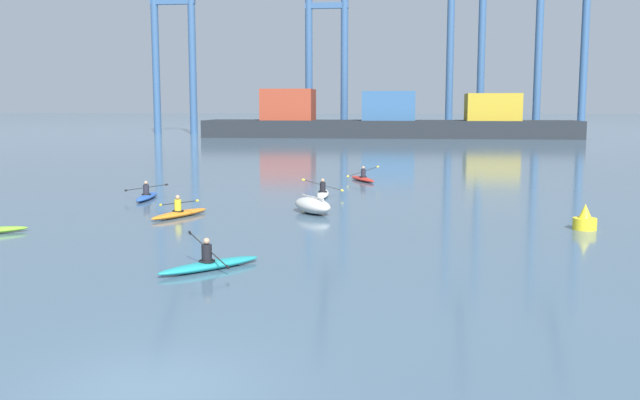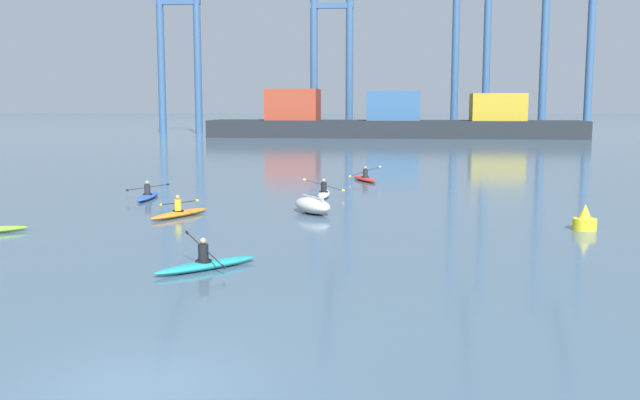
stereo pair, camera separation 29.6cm
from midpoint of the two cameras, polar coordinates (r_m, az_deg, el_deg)
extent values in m
plane|color=#425B70|center=(12.98, -13.54, -14.18)|extent=(800.00, 800.00, 0.00)
cube|color=#1E2328|center=(107.44, 5.92, 5.63)|extent=(54.66, 8.94, 2.53)
cube|color=#993823|center=(108.72, -2.07, 7.57)|extent=(7.65, 6.26, 4.61)
cube|color=#2D5684|center=(107.39, 5.95, 7.44)|extent=(7.65, 6.26, 4.25)
cube|color=#B29323|center=(108.14, 14.00, 7.17)|extent=(7.65, 6.26, 3.90)
cylinder|color=#335684|center=(122.43, -12.43, 11.01)|extent=(1.20, 1.20, 25.07)
cylinder|color=#335684|center=(120.55, -9.61, 11.13)|extent=(1.20, 1.20, 25.07)
cube|color=#335684|center=(122.33, -11.14, 15.18)|extent=(7.35, 0.90, 0.90)
cylinder|color=#335684|center=(119.52, -0.41, 11.09)|extent=(1.20, 1.20, 24.34)
cylinder|color=#335684|center=(118.91, 2.42, 11.11)|extent=(1.20, 1.20, 24.34)
cube|color=#335684|center=(120.01, 1.01, 15.17)|extent=(7.03, 0.90, 0.90)
cylinder|color=#335684|center=(122.08, 10.78, 11.99)|extent=(1.20, 1.20, 29.03)
cylinder|color=#335684|center=(122.49, 13.18, 11.91)|extent=(1.20, 1.20, 29.03)
cylinder|color=#335684|center=(120.66, 17.45, 11.78)|extent=(1.20, 1.20, 28.78)
cylinder|color=#335684|center=(122.07, 20.74, 11.59)|extent=(1.20, 1.20, 28.78)
ellipsoid|color=beige|center=(31.78, -0.33, -0.44)|extent=(2.41, 2.75, 0.70)
cube|color=beige|center=(31.73, -0.33, 0.24)|extent=(1.19, 1.62, 0.06)
cylinder|color=yellow|center=(29.42, 20.52, -1.81)|extent=(0.90, 0.90, 0.45)
cone|color=yellow|center=(29.35, 20.57, -0.85)|extent=(0.50, 0.49, 0.55)
ellipsoid|color=silver|center=(37.65, 0.53, 0.48)|extent=(0.79, 3.43, 0.26)
torus|color=black|center=(37.54, 0.53, 0.67)|extent=(0.52, 0.52, 0.05)
cylinder|color=black|center=(37.51, 0.53, 1.03)|extent=(0.30, 0.30, 0.50)
sphere|color=tan|center=(37.47, 0.53, 1.56)|extent=(0.19, 0.19, 0.19)
cylinder|color=black|center=(37.55, 0.53, 1.19)|extent=(2.03, 0.15, 0.58)
ellipsoid|color=yellow|center=(37.59, -1.01, 1.62)|extent=(0.20, 0.05, 0.15)
ellipsoid|color=yellow|center=(37.54, 2.08, 0.77)|extent=(0.20, 0.05, 0.15)
ellipsoid|color=red|center=(45.43, 3.75, 1.67)|extent=(2.03, 3.32, 0.26)
torus|color=black|center=(45.33, 3.81, 1.84)|extent=(0.66, 0.66, 0.05)
cylinder|color=#23232D|center=(45.30, 3.81, 2.14)|extent=(0.30, 0.30, 0.50)
sphere|color=tan|center=(45.27, 3.81, 2.58)|extent=(0.19, 0.19, 0.19)
cylinder|color=black|center=(45.34, 3.78, 2.27)|extent=(1.85, 0.92, 0.58)
ellipsoid|color=yellow|center=(44.98, 2.59, 1.89)|extent=(0.20, 0.12, 0.15)
ellipsoid|color=yellow|center=(45.72, 4.96, 2.64)|extent=(0.20, 0.12, 0.15)
ellipsoid|color=#2856B2|center=(37.64, -13.26, 0.27)|extent=(0.91, 3.44, 0.26)
torus|color=black|center=(37.52, -13.31, 0.46)|extent=(0.53, 0.53, 0.05)
cylinder|color=#23232D|center=(37.50, -13.32, 0.83)|extent=(0.30, 0.30, 0.50)
sphere|color=tan|center=(37.46, -13.33, 1.36)|extent=(0.19, 0.19, 0.19)
cylinder|color=black|center=(37.53, -13.30, 0.99)|extent=(2.08, 0.23, 0.34)
ellipsoid|color=black|center=(37.83, -14.82, 0.76)|extent=(0.20, 0.06, 0.13)
ellipsoid|color=black|center=(37.26, -11.77, 1.22)|extent=(0.20, 0.06, 0.13)
ellipsoid|color=orange|center=(31.41, -10.81, -1.07)|extent=(1.95, 3.34, 0.26)
torus|color=black|center=(31.32, -10.93, -0.84)|extent=(0.65, 0.65, 0.05)
cylinder|color=gold|center=(31.28, -10.95, -0.41)|extent=(0.30, 0.30, 0.50)
sphere|color=tan|center=(31.24, -10.96, 0.23)|extent=(0.19, 0.19, 0.19)
cylinder|color=black|center=(31.31, -10.89, -0.21)|extent=(1.91, 0.89, 0.37)
ellipsoid|color=yellow|center=(32.03, -12.25, -0.38)|extent=(0.19, 0.12, 0.14)
ellipsoid|color=yellow|center=(30.60, -9.46, -0.04)|extent=(0.19, 0.12, 0.14)
ellipsoid|color=teal|center=(21.26, -8.60, -5.12)|extent=(2.73, 2.92, 0.26)
torus|color=black|center=(21.18, -8.83, -4.79)|extent=(0.69, 0.69, 0.05)
cylinder|color=black|center=(21.13, -8.85, -4.15)|extent=(0.30, 0.30, 0.50)
sphere|color=tan|center=(21.06, -8.87, -3.22)|extent=(0.19, 0.19, 0.19)
cylinder|color=black|center=(21.14, -8.74, -3.87)|extent=(1.50, 1.36, 0.74)
ellipsoid|color=black|center=(21.90, -10.13, -2.56)|extent=(0.18, 0.17, 0.16)
ellipsoid|color=black|center=(20.40, -7.23, -5.28)|extent=(0.18, 0.17, 0.16)
camera|label=1|loc=(0.15, -89.73, 0.04)|focal=40.33mm
camera|label=2|loc=(0.15, 90.27, -0.04)|focal=40.33mm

